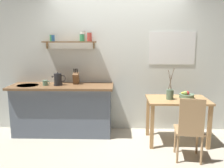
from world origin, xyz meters
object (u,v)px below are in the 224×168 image
dining_table (177,106)px  twig_vase (170,94)px  knife_block (76,78)px  dining_chair_near (190,127)px  electric_kettle (58,79)px  coffee_mug_by_sink (45,83)px  fruit_bowl (186,95)px

dining_table → twig_vase: bearing=-167.4°
twig_vase → knife_block: bearing=164.8°
dining_chair_near → knife_block: bearing=148.9°
electric_kettle → coffee_mug_by_sink: (-0.22, -0.02, -0.06)m
fruit_bowl → coffee_mug_by_sink: coffee_mug_by_sink is taller
electric_kettle → coffee_mug_by_sink: 0.23m
dining_table → fruit_bowl: fruit_bowl is taller
dining_chair_near → fruit_bowl: dining_chair_near is taller
dining_chair_near → fruit_bowl: bearing=79.3°
dining_table → knife_block: (-1.75, 0.41, 0.41)m
knife_block → dining_table: bearing=-13.1°
dining_chair_near → electric_kettle: 2.33m
dining_chair_near → coffee_mug_by_sink: size_ratio=7.43×
electric_kettle → coffee_mug_by_sink: electric_kettle is taller
dining_chair_near → fruit_bowl: (0.14, 0.72, 0.29)m
twig_vase → fruit_bowl: bearing=17.3°
fruit_bowl → coffee_mug_by_sink: (-2.43, 0.20, 0.16)m
dining_table → dining_chair_near: size_ratio=1.06×
electric_kettle → dining_chair_near: bearing=-24.6°
fruit_bowl → knife_block: knife_block is taller
coffee_mug_by_sink → twig_vase: bearing=-7.8°
dining_chair_near → twig_vase: 0.73m
knife_block → coffee_mug_by_sink: (-0.52, -0.15, -0.07)m
electric_kettle → fruit_bowl: bearing=-5.8°
knife_block → coffee_mug_by_sink: size_ratio=2.29×
dining_table → fruit_bowl: (0.16, 0.06, 0.18)m
fruit_bowl → twig_vase: 0.31m
twig_vase → electric_kettle: bearing=170.7°
twig_vase → knife_block: size_ratio=1.77×
twig_vase → coffee_mug_by_sink: size_ratio=4.05×
fruit_bowl → knife_block: size_ratio=0.85×
dining_chair_near → fruit_bowl: 0.79m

